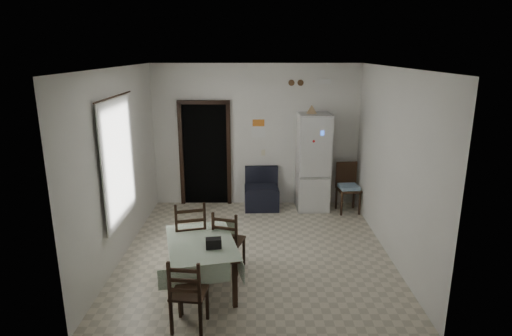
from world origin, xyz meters
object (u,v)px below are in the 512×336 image
object	(u,v)px
corner_chair	(349,188)
dining_chair_far_left	(190,234)
dining_chair_far_right	(229,240)
dining_table	(202,265)
fridge	(313,162)
navy_seat	(262,189)
dining_chair_near_head	(189,292)

from	to	relation	value
corner_chair	dining_chair_far_left	size ratio (longest dim) A/B	0.91
dining_chair_far_left	dining_chair_far_right	bearing A→B (deg)	161.70
dining_table	dining_chair_far_left	size ratio (longest dim) A/B	1.21
fridge	navy_seat	distance (m)	1.18
dining_chair_near_head	dining_table	bearing A→B (deg)	-86.18
corner_chair	dining_chair_far_right	xyz separation A→B (m)	(-2.24, -2.33, -0.02)
dining_chair_far_left	dining_chair_far_right	xyz separation A→B (m)	(0.57, -0.04, -0.07)
navy_seat	corner_chair	bearing A→B (deg)	-8.98
fridge	dining_chair_far_right	distance (m)	3.01
corner_chair	dining_chair_far_left	distance (m)	3.63
dining_table	navy_seat	bearing A→B (deg)	60.58
navy_seat	dining_table	size ratio (longest dim) A/B	0.63
navy_seat	dining_chair_far_left	bearing A→B (deg)	-115.76
dining_chair_far_left	dining_chair_far_right	world-z (taller)	dining_chair_far_left
fridge	dining_chair_far_right	bearing A→B (deg)	-123.07
fridge	dining_chair_near_head	size ratio (longest dim) A/B	2.12
corner_chair	fridge	bearing A→B (deg)	157.53
dining_chair_near_head	dining_chair_far_left	bearing A→B (deg)	-75.59
corner_chair	dining_chair_far_right	world-z (taller)	corner_chair
fridge	dining_chair_far_left	distance (m)	3.30
dining_chair_near_head	dining_chair_far_right	bearing A→B (deg)	-98.68
fridge	dining_table	xyz separation A→B (m)	(-1.88, -3.05, -0.63)
corner_chair	dining_table	xyz separation A→B (m)	(-2.57, -2.85, -0.15)
corner_chair	dining_chair_far_right	bearing A→B (deg)	-139.99
navy_seat	dining_chair_far_left	size ratio (longest dim) A/B	0.76
dining_chair_near_head	navy_seat	bearing A→B (deg)	-96.21
corner_chair	dining_chair_far_left	bearing A→B (deg)	-147.00
fridge	dining_table	bearing A→B (deg)	-123.36
corner_chair	dining_table	size ratio (longest dim) A/B	0.75
dining_chair_far_left	dining_chair_near_head	world-z (taller)	dining_chair_far_left
dining_chair_far_right	dining_table	bearing A→B (deg)	73.00
corner_chair	dining_chair_near_head	distance (m)	4.55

